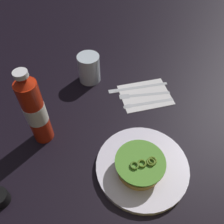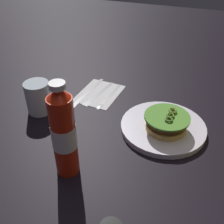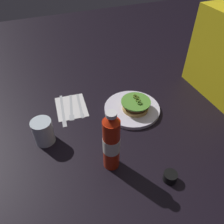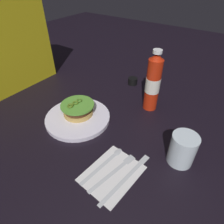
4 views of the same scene
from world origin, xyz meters
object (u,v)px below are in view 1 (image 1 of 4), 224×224
at_px(burger_sandwich, 140,165).
at_px(napkin, 145,95).
at_px(dinner_plate, 142,166).
at_px(fork_utensil, 140,94).
at_px(butter_knife, 134,87).
at_px(ketchup_bottle, 35,111).
at_px(water_glass, 89,68).
at_px(spoon_utensil, 141,104).

xyz_separation_m(burger_sandwich, napkin, (-0.14, -0.27, -0.04)).
distance_m(dinner_plate, fork_utensil, 0.28).
xyz_separation_m(napkin, butter_knife, (0.02, -0.04, 0.00)).
bearing_deg(ketchup_bottle, water_glass, -134.70).
relative_size(dinner_plate, spoon_utensil, 1.42).
xyz_separation_m(burger_sandwich, water_glass, (0.02, -0.41, 0.01)).
height_order(dinner_plate, ketchup_bottle, ketchup_bottle).
bearing_deg(spoon_utensil, fork_utensil, -108.38).
xyz_separation_m(burger_sandwich, fork_utensil, (-0.12, -0.27, -0.04)).
xyz_separation_m(water_glass, spoon_utensil, (-0.13, 0.18, -0.05)).
relative_size(butter_knife, fork_utensil, 1.21).
relative_size(water_glass, spoon_utensil, 0.58).
bearing_deg(spoon_utensil, dinner_plate, 66.60).
bearing_deg(butter_knife, water_glass, -35.86).
distance_m(burger_sandwich, butter_knife, 0.33).
relative_size(dinner_plate, water_glass, 2.44).
distance_m(ketchup_bottle, butter_knife, 0.38).
height_order(dinner_plate, spoon_utensil, dinner_plate).
xyz_separation_m(dinner_plate, butter_knife, (-0.10, -0.30, -0.00)).
xyz_separation_m(butter_knife, spoon_utensil, (0.01, 0.08, 0.00)).
relative_size(dinner_plate, burger_sandwich, 1.94).
bearing_deg(water_glass, fork_utensil, 135.69).
bearing_deg(water_glass, spoon_utensil, 125.73).
xyz_separation_m(ketchup_bottle, butter_knife, (-0.34, -0.10, -0.11)).
height_order(dinner_plate, butter_knife, dinner_plate).
bearing_deg(ketchup_bottle, napkin, -170.84).
relative_size(dinner_plate, butter_knife, 1.15).
bearing_deg(spoon_utensil, burger_sandwich, 64.43).
relative_size(burger_sandwich, ketchup_bottle, 0.52).
height_order(butter_knife, fork_utensil, same).
distance_m(burger_sandwich, napkin, 0.30).
bearing_deg(fork_utensil, water_glass, -44.31).
bearing_deg(burger_sandwich, spoon_utensil, -115.57).
bearing_deg(napkin, water_glass, -41.71).
distance_m(butter_knife, fork_utensil, 0.04).
height_order(dinner_plate, burger_sandwich, burger_sandwich).
bearing_deg(ketchup_bottle, burger_sandwich, 137.49).
distance_m(dinner_plate, napkin, 0.29).
relative_size(ketchup_bottle, water_glass, 2.43).
bearing_deg(dinner_plate, burger_sandwich, 32.72).
xyz_separation_m(burger_sandwich, butter_knife, (-0.12, -0.31, -0.04)).
bearing_deg(napkin, burger_sandwich, 62.01).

